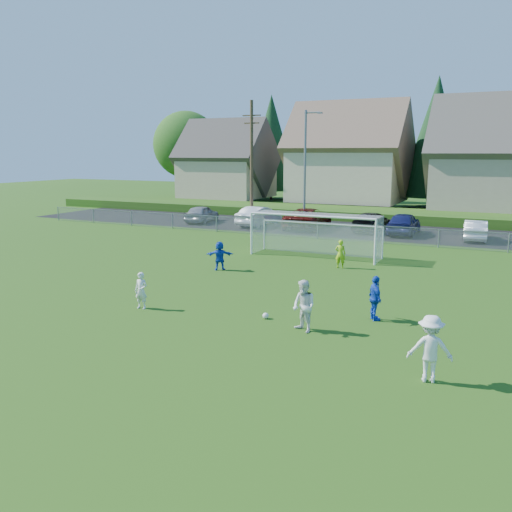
% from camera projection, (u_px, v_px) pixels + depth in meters
% --- Properties ---
extents(ground, '(160.00, 160.00, 0.00)m').
position_uv_depth(ground, '(147.00, 343.00, 17.10)').
color(ground, '#193D0C').
rests_on(ground, ground).
extents(asphalt_lot, '(60.00, 60.00, 0.00)m').
position_uv_depth(asphalt_lot, '(366.00, 230.00, 41.45)').
color(asphalt_lot, black).
rests_on(asphalt_lot, ground).
extents(grass_embankment, '(70.00, 6.00, 0.80)m').
position_uv_depth(grass_embankment, '(387.00, 215.00, 48.01)').
color(grass_embankment, '#1E420F').
rests_on(grass_embankment, ground).
extents(soccer_ball, '(0.22, 0.22, 0.22)m').
position_uv_depth(soccer_ball, '(266.00, 316.00, 19.53)').
color(soccer_ball, white).
rests_on(soccer_ball, ground).
extents(player_white_a, '(0.55, 0.38, 1.42)m').
position_uv_depth(player_white_a, '(141.00, 291.00, 20.70)').
color(player_white_a, white).
rests_on(player_white_a, ground).
extents(player_white_b, '(1.07, 1.00, 1.76)m').
position_uv_depth(player_white_b, '(304.00, 306.00, 18.00)').
color(player_white_b, white).
rests_on(player_white_b, ground).
extents(player_white_c, '(1.28, 0.90, 1.80)m').
position_uv_depth(player_white_c, '(430.00, 349.00, 14.06)').
color(player_white_c, white).
rests_on(player_white_c, ground).
extents(player_blue_a, '(0.86, 1.01, 1.62)m').
position_uv_depth(player_blue_a, '(375.00, 298.00, 19.24)').
color(player_blue_a, '#1440BE').
rests_on(player_blue_a, ground).
extents(player_blue_b, '(1.42, 1.01, 1.48)m').
position_uv_depth(player_blue_b, '(220.00, 256.00, 27.49)').
color(player_blue_b, '#1440BE').
rests_on(player_blue_b, ground).
extents(goalkeeper, '(0.58, 0.42, 1.48)m').
position_uv_depth(goalkeeper, '(340.00, 254.00, 27.97)').
color(goalkeeper, '#97C617').
rests_on(goalkeeper, ground).
extents(car_a, '(2.21, 4.45, 1.46)m').
position_uv_depth(car_a, '(202.00, 214.00, 46.22)').
color(car_a, gray).
rests_on(car_a, ground).
extents(car_b, '(2.18, 4.92, 1.57)m').
position_uv_depth(car_b, '(259.00, 216.00, 44.03)').
color(car_b, white).
rests_on(car_b, ground).
extents(car_c, '(2.95, 5.91, 1.61)m').
position_uv_depth(car_c, '(308.00, 218.00, 42.47)').
color(car_c, '#500E09').
rests_on(car_c, ground).
extents(car_d, '(2.43, 5.08, 1.43)m').
position_uv_depth(car_d, '(372.00, 222.00, 40.96)').
color(car_d, black).
rests_on(car_d, ground).
extents(car_e, '(1.95, 4.76, 1.62)m').
position_uv_depth(car_e, '(404.00, 223.00, 39.33)').
color(car_e, '#171C51').
rests_on(car_e, ground).
extents(car_f, '(1.74, 4.25, 1.37)m').
position_uv_depth(car_f, '(475.00, 230.00, 36.86)').
color(car_f, white).
rests_on(car_f, ground).
extents(soccer_goal, '(7.42, 1.90, 2.50)m').
position_uv_depth(soccer_goal, '(317.00, 228.00, 31.00)').
color(soccer_goal, white).
rests_on(soccer_goal, ground).
extents(chainlink_fence, '(52.06, 0.06, 1.20)m').
position_uv_depth(chainlink_fence, '(346.00, 232.00, 36.46)').
color(chainlink_fence, gray).
rests_on(chainlink_fence, ground).
extents(streetlight, '(1.38, 0.18, 9.00)m').
position_uv_depth(streetlight, '(306.00, 166.00, 41.09)').
color(streetlight, slate).
rests_on(streetlight, ground).
extents(utility_pole, '(1.60, 0.26, 10.00)m').
position_uv_depth(utility_pole, '(252.00, 162.00, 44.06)').
color(utility_pole, '#473321').
rests_on(utility_pole, ground).
extents(houses_row, '(53.90, 11.45, 13.27)m').
position_uv_depth(houses_row, '(428.00, 137.00, 52.47)').
color(houses_row, tan).
rests_on(houses_row, ground).
extents(tree_row, '(65.98, 12.36, 13.80)m').
position_uv_depth(tree_row, '(427.00, 143.00, 58.50)').
color(tree_row, '#382616').
rests_on(tree_row, ground).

